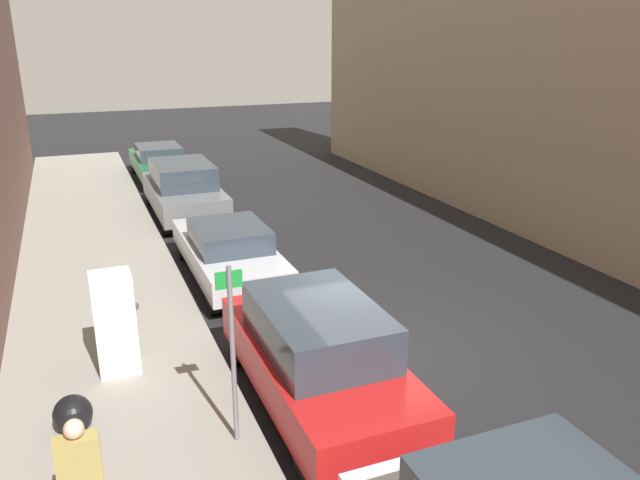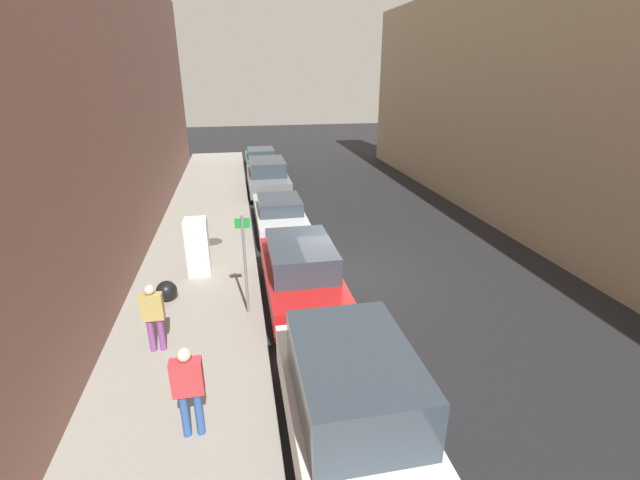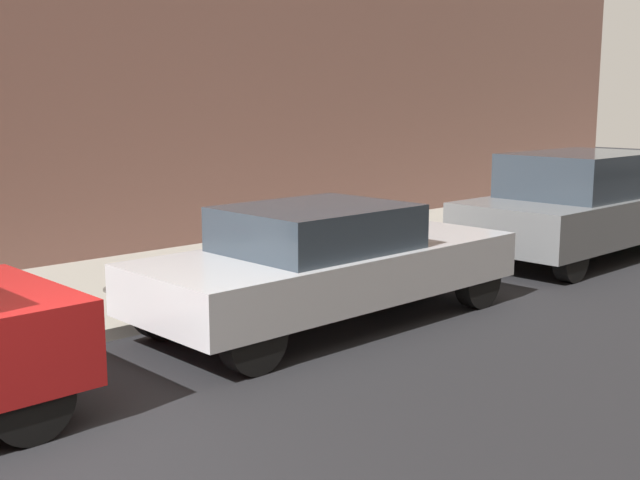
# 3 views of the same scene
# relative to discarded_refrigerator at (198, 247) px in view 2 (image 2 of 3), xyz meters

# --- Properties ---
(ground_plane) EXTENTS (80.00, 80.00, 0.00)m
(ground_plane) POSITION_rel_discarded_refrigerator_xyz_m (4.28, -0.94, -1.01)
(ground_plane) COLOR black
(sidewalk_slab) EXTENTS (3.63, 44.00, 0.14)m
(sidewalk_slab) POSITION_rel_discarded_refrigerator_xyz_m (-0.08, -0.94, -0.94)
(sidewalk_slab) COLOR gray
(sidewalk_slab) RESTS_ON ground
(building_facade_near) EXTENTS (1.97, 39.60, 9.89)m
(building_facade_near) POSITION_rel_discarded_refrigerator_xyz_m (-2.88, -0.94, 3.93)
(building_facade_near) COLOR #7F564C
(building_facade_near) RESTS_ON ground
(building_facade_across) EXTENTS (2.38, 37.40, 9.50)m
(building_facade_across) POSITION_rel_discarded_refrigerator_xyz_m (12.61, -0.94, 3.73)
(building_facade_across) COLOR tan
(building_facade_across) RESTS_ON ground
(discarded_refrigerator) EXTENTS (0.66, 0.63, 1.75)m
(discarded_refrigerator) POSITION_rel_discarded_refrigerator_xyz_m (0.00, 0.00, 0.00)
(discarded_refrigerator) COLOR white
(discarded_refrigerator) RESTS_ON sidewalk_slab
(manhole_cover) EXTENTS (0.70, 0.70, 0.02)m
(manhole_cover) POSITION_rel_discarded_refrigerator_xyz_m (0.25, 2.55, -0.87)
(manhole_cover) COLOR #47443F
(manhole_cover) RESTS_ON sidewalk_slab
(street_sign_post) EXTENTS (0.36, 0.07, 2.63)m
(street_sign_post) POSITION_rel_discarded_refrigerator_xyz_m (1.36, -2.62, 0.59)
(street_sign_post) COLOR slate
(street_sign_post) RESTS_ON sidewalk_slab
(trash_bag) EXTENTS (0.55, 0.55, 0.55)m
(trash_bag) POSITION_rel_discarded_refrigerator_xyz_m (-0.76, -1.55, -0.60)
(trash_bag) COLOR black
(trash_bag) RESTS_ON sidewalk_slab
(pedestrian_walking_far) EXTENTS (0.50, 0.23, 1.75)m
(pedestrian_walking_far) POSITION_rel_discarded_refrigerator_xyz_m (0.31, -6.44, 0.15)
(pedestrian_walking_far) COLOR #2D5193
(pedestrian_walking_far) RESTS_ON sidewalk_slab
(pedestrian_standing_near) EXTENTS (0.47, 0.22, 1.61)m
(pedestrian_standing_near) POSITION_rel_discarded_refrigerator_xyz_m (-0.66, -3.83, 0.05)
(pedestrian_standing_near) COLOR #7A3D7F
(pedestrian_standing_near) RESTS_ON sidewalk_slab
(parked_van_white) EXTENTS (1.93, 4.64, 2.17)m
(parked_van_white) POSITION_rel_discarded_refrigerator_xyz_m (2.83, -7.36, 0.06)
(parked_van_white) COLOR silver
(parked_van_white) RESTS_ON ground
(parked_suv_red) EXTENTS (1.89, 4.67, 1.74)m
(parked_suv_red) POSITION_rel_discarded_refrigerator_xyz_m (2.83, -2.04, -0.12)
(parked_suv_red) COLOR red
(parked_suv_red) RESTS_ON ground
(parked_sedan_silver) EXTENTS (1.82, 4.79, 1.40)m
(parked_sedan_silver) POSITION_rel_discarded_refrigerator_xyz_m (2.83, 3.65, -0.29)
(parked_sedan_silver) COLOR silver
(parked_sedan_silver) RESTS_ON ground
(parked_suv_gray) EXTENTS (1.99, 4.75, 1.72)m
(parked_suv_gray) POSITION_rel_discarded_refrigerator_xyz_m (2.83, 9.44, -0.13)
(parked_suv_gray) COLOR slate
(parked_suv_gray) RESTS_ON ground
(parked_sedan_green) EXTENTS (1.82, 4.79, 1.40)m
(parked_sedan_green) POSITION_rel_discarded_refrigerator_xyz_m (2.83, 14.96, -0.28)
(parked_sedan_green) COLOR #1E6038
(parked_sedan_green) RESTS_ON ground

